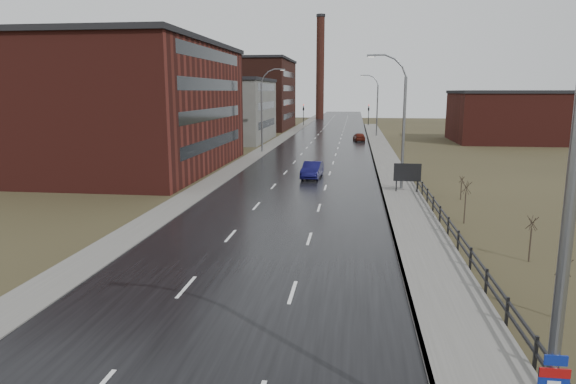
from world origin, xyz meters
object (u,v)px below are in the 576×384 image
(streetlight_main, at_px, (551,211))
(billboard, at_px, (407,173))
(car_near, at_px, (312,170))
(car_far, at_px, (359,137))

(streetlight_main, distance_m, billboard, 32.73)
(billboard, relative_size, car_near, 0.53)
(billboard, height_order, car_near, billboard)
(car_near, bearing_deg, billboard, -34.48)
(billboard, height_order, car_far, billboard)
(streetlight_main, xyz_separation_m, billboard, (0.63, 32.44, -4.35))
(streetlight_main, bearing_deg, billboard, 88.89)
(streetlight_main, distance_m, car_far, 77.84)
(streetlight_main, bearing_deg, car_far, 92.19)
(streetlight_main, height_order, car_far, streetlight_main)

